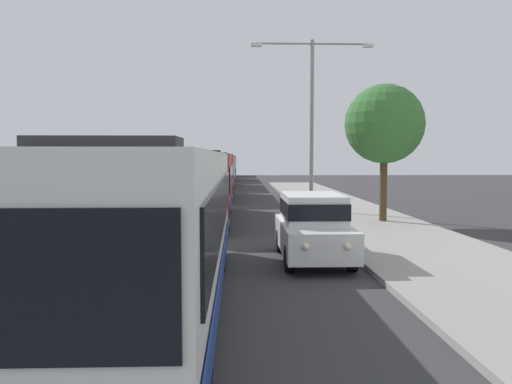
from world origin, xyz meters
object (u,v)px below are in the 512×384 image
roadside_tree (384,124)px  streetlamp_mid (312,107)px  bus_middle (216,174)px  bus_fourth_in_line (222,170)px  bus_tail_end (227,165)px  white_suv (313,225)px  bus_second_in_line (204,184)px  bus_lead (156,223)px  bus_rear (225,167)px

roadside_tree → streetlamp_mid: bearing=119.1°
bus_middle → bus_fourth_in_line: 12.90m
bus_tail_end → roadside_tree: size_ratio=1.79×
bus_fourth_in_line → white_suv: bus_fourth_in_line is taller
bus_middle → white_suv: (3.70, -22.02, -0.66)m
bus_tail_end → streetlamp_mid: size_ratio=1.21×
bus_fourth_in_line → streetlamp_mid: size_ratio=1.26×
bus_second_in_line → bus_tail_end: (-0.00, 53.22, -0.00)m
bus_middle → roadside_tree: bearing=-61.0°
bus_middle → bus_lead: bearing=-90.0°
bus_fourth_in_line → roadside_tree: roadside_tree is taller
bus_middle → bus_rear: (0.00, 26.46, 0.00)m
bus_lead → bus_fourth_in_line: same height
white_suv → bus_middle: bearing=99.5°
bus_rear → bus_tail_end: bearing=90.0°
bus_lead → bus_rear: bearing=90.0°
bus_middle → roadside_tree: 16.53m
bus_lead → white_suv: size_ratio=2.67×
bus_lead → bus_middle: (-0.00, 26.65, -0.00)m
bus_middle → white_suv: 22.33m
bus_second_in_line → bus_tail_end: same height
bus_tail_end → bus_rear: bearing=-90.0°
bus_lead → streetlamp_mid: streetlamp_mid is taller
bus_rear → bus_tail_end: size_ratio=1.13×
roadside_tree → bus_middle: bearing=119.0°
bus_middle → white_suv: size_ratio=2.32×
bus_second_in_line → bus_rear: 39.25m
white_suv → streetlamp_mid: streetlamp_mid is taller
bus_fourth_in_line → bus_second_in_line: bearing=-90.0°
bus_lead → roadside_tree: 14.94m
bus_middle → streetlamp_mid: (5.40, -9.74, 3.82)m
roadside_tree → bus_fourth_in_line: bearing=106.3°
bus_lead → roadside_tree: (7.92, 12.39, 2.66)m
bus_second_in_line → roadside_tree: (7.92, -1.48, 2.67)m
bus_rear → white_suv: 48.62m
streetlamp_mid → bus_lead: bearing=-107.7°
bus_lead → streetlamp_mid: (5.40, 16.91, 3.82)m
bus_fourth_in_line → bus_rear: (0.00, 13.56, 0.00)m
bus_middle → roadside_tree: size_ratio=1.79×
bus_lead → bus_fourth_in_line: size_ratio=1.11×
bus_middle → streetlamp_mid: streetlamp_mid is taller
bus_fourth_in_line → roadside_tree: size_ratio=1.86×
bus_tail_end → streetlamp_mid: (5.40, -50.17, 3.82)m
bus_lead → bus_middle: same height
bus_tail_end → bus_second_in_line: bearing=-90.0°
bus_rear → streetlamp_mid: streetlamp_mid is taller
bus_lead → bus_rear: (-0.00, 53.11, -0.00)m
bus_second_in_line → bus_rear: (0.00, 39.25, 0.00)m
bus_middle → streetlamp_mid: size_ratio=1.21×
bus_second_in_line → bus_fourth_in_line: (0.00, 25.69, 0.00)m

